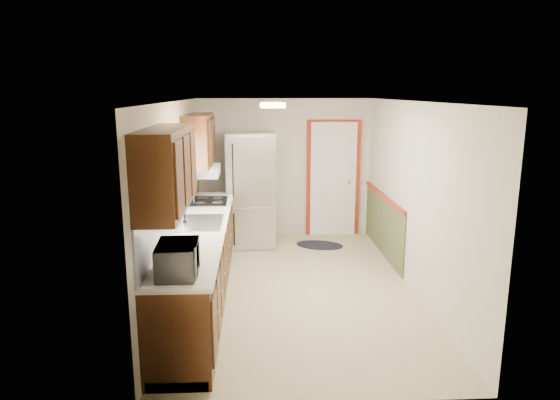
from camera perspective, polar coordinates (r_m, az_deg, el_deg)
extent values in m
cube|color=tan|center=(6.66, 1.81, -9.92)|extent=(3.20, 5.20, 0.12)
cube|color=white|center=(6.16, 1.96, 11.20)|extent=(3.20, 5.20, 0.12)
cube|color=beige|center=(8.76, 0.56, 3.67)|extent=(3.20, 0.10, 2.40)
cube|color=beige|center=(3.91, 4.87, -7.49)|extent=(3.20, 0.10, 2.40)
cube|color=beige|center=(6.36, -11.71, 0.09)|extent=(0.10, 5.20, 2.40)
cube|color=beige|center=(6.59, 14.99, 0.36)|extent=(0.10, 5.20, 2.40)
cube|color=#3A1E0D|center=(6.24, -9.09, -7.22)|extent=(0.60, 4.00, 0.90)
cube|color=white|center=(6.09, -9.09, -3.06)|extent=(0.63, 4.00, 0.04)
cube|color=#5680D3|center=(6.06, -12.03, -0.38)|extent=(0.02, 4.00, 0.55)
cube|color=#3A1E0D|center=(4.67, -12.88, 3.44)|extent=(0.35, 1.40, 0.75)
cube|color=#3A1E0D|center=(7.32, -9.26, 6.73)|extent=(0.35, 1.20, 0.75)
cube|color=white|center=(6.09, -12.03, 3.55)|extent=(0.02, 1.00, 0.90)
cube|color=#B96822|center=(6.04, -11.76, 6.84)|extent=(0.05, 1.12, 0.24)
cube|color=#B7B7BC|center=(6.18, -9.05, -2.59)|extent=(0.52, 0.82, 0.02)
cube|color=white|center=(7.42, -8.72, 3.31)|extent=(0.45, 0.60, 0.15)
cube|color=maroon|center=(8.85, 6.07, 2.38)|extent=(0.94, 0.05, 2.08)
cube|color=white|center=(8.82, 6.10, 2.35)|extent=(0.80, 0.04, 2.00)
cube|color=#444C2A|center=(8.02, 11.72, -2.88)|extent=(0.02, 2.30, 0.90)
cube|color=maroon|center=(7.91, 11.77, 0.40)|extent=(0.04, 2.30, 0.06)
cylinder|color=#FFD88C|center=(5.95, -0.81, 10.78)|extent=(0.30, 0.30, 0.06)
imported|color=white|center=(4.47, -11.63, -6.26)|extent=(0.31, 0.53, 0.35)
cube|color=#B7B7BC|center=(8.21, -3.41, 1.21)|extent=(0.81, 0.76, 1.88)
cylinder|color=black|center=(7.84, -5.34, -0.06)|extent=(0.02, 0.02, 1.32)
ellipsoid|color=black|center=(8.38, 4.55, -5.15)|extent=(0.91, 0.74, 0.01)
cube|color=black|center=(7.35, -8.06, -0.11)|extent=(0.52, 0.62, 0.02)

